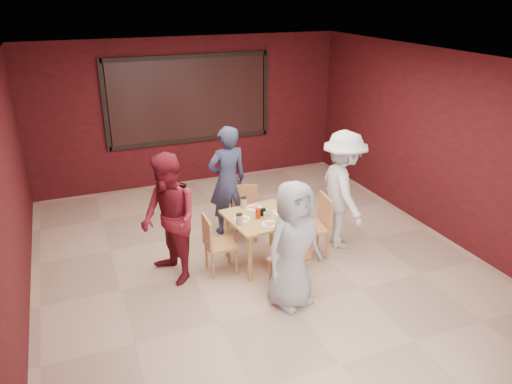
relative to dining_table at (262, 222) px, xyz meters
name	(u,v)px	position (x,y,z in m)	size (l,w,h in m)	color
floor	(258,262)	(-0.05, 0.01, -0.63)	(7.00, 7.00, 0.00)	tan
window_blinds	(190,100)	(-0.05, 3.46, 1.02)	(3.00, 0.02, 1.50)	black
dining_table	(262,222)	(0.00, 0.00, 0.00)	(0.99, 0.99, 0.87)	tan
chair_front	(293,258)	(0.09, -0.82, -0.15)	(0.52, 0.52, 0.84)	#CC854F
chair_back	(245,209)	(0.07, 0.85, -0.17)	(0.50, 0.50, 0.81)	#CC854F
chair_left	(216,241)	(-0.68, -0.03, -0.16)	(0.41, 0.41, 0.83)	#CC854F
chair_right	(317,223)	(0.81, -0.10, -0.12)	(0.48, 0.48, 0.91)	#CC854F
diner_front	(293,245)	(-0.04, -1.05, 0.17)	(0.78, 0.51, 1.60)	#9E9E9E
diner_back	(228,181)	(-0.12, 1.08, 0.23)	(0.63, 0.41, 1.73)	#2E3453
diner_left	(169,219)	(-1.26, 0.05, 0.24)	(0.84, 0.66, 1.74)	maroon
diner_right	(343,190)	(1.30, 0.05, 0.25)	(1.14, 0.66, 1.77)	silver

